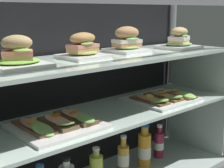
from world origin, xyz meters
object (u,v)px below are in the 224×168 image
(juice_bottle_tucked_behind, at_px, (123,159))
(juice_bottle_back_center, at_px, (144,149))
(plated_roll_sandwich_center, at_px, (18,57))
(open_sandwich_tray_center, at_px, (58,124))
(plated_roll_sandwich_mid_right, at_px, (179,41))
(plated_roll_sandwich_near_left_corner, at_px, (127,42))
(plated_roll_sandwich_right_of_center, at_px, (83,48))
(juice_bottle_near_post, at_px, (159,144))
(open_sandwich_tray_near_right_corner, at_px, (164,98))

(juice_bottle_tucked_behind, relative_size, juice_bottle_back_center, 0.92)
(plated_roll_sandwich_center, relative_size, juice_bottle_tucked_behind, 0.93)
(open_sandwich_tray_center, bearing_deg, juice_bottle_back_center, 5.31)
(plated_roll_sandwich_center, height_order, plated_roll_sandwich_mid_right, plated_roll_sandwich_center)
(plated_roll_sandwich_near_left_corner, bearing_deg, juice_bottle_tucked_behind, -147.50)
(plated_roll_sandwich_right_of_center, bearing_deg, open_sandwich_tray_center, -163.73)
(plated_roll_sandwich_right_of_center, bearing_deg, plated_roll_sandwich_center, -174.21)
(plated_roll_sandwich_center, xyz_separation_m, juice_bottle_back_center, (0.73, 0.04, -0.58))
(plated_roll_sandwich_right_of_center, bearing_deg, juice_bottle_tucked_behind, 1.14)
(plated_roll_sandwich_near_left_corner, xyz_separation_m, open_sandwich_tray_center, (-0.47, -0.08, -0.30))
(plated_roll_sandwich_center, bearing_deg, plated_roll_sandwich_mid_right, -0.92)
(open_sandwich_tray_center, xyz_separation_m, juice_bottle_near_post, (0.72, 0.07, -0.31))
(plated_roll_sandwich_mid_right, relative_size, juice_bottle_tucked_behind, 0.89)
(juice_bottle_near_post, bearing_deg, plated_roll_sandwich_center, -176.46)
(plated_roll_sandwich_near_left_corner, distance_m, juice_bottle_back_center, 0.60)
(plated_roll_sandwich_right_of_center, distance_m, plated_roll_sandwich_mid_right, 0.61)
(juice_bottle_back_center, bearing_deg, juice_bottle_tucked_behind, 179.76)
(open_sandwich_tray_center, bearing_deg, juice_bottle_tucked_behind, 7.40)
(plated_roll_sandwich_mid_right, relative_size, open_sandwich_tray_near_right_corner, 0.56)
(juice_bottle_near_post, bearing_deg, open_sandwich_tray_near_right_corner, -132.11)
(plated_roll_sandwich_center, distance_m, plated_roll_sandwich_right_of_center, 0.32)
(plated_roll_sandwich_near_left_corner, height_order, plated_roll_sandwich_mid_right, plated_roll_sandwich_near_left_corner)
(open_sandwich_tray_center, distance_m, juice_bottle_near_post, 0.79)
(open_sandwich_tray_center, relative_size, juice_bottle_tucked_behind, 1.59)
(juice_bottle_tucked_behind, bearing_deg, plated_roll_sandwich_center, -176.25)
(plated_roll_sandwich_mid_right, xyz_separation_m, open_sandwich_tray_center, (-0.78, -0.00, -0.29))
(plated_roll_sandwich_near_left_corner, bearing_deg, plated_roll_sandwich_right_of_center, -173.27)
(plated_roll_sandwich_right_of_center, bearing_deg, plated_roll_sandwich_near_left_corner, 6.73)
(plated_roll_sandwich_right_of_center, height_order, juice_bottle_near_post, plated_roll_sandwich_right_of_center)
(open_sandwich_tray_near_right_corner, xyz_separation_m, juice_bottle_near_post, (0.08, 0.08, -0.31))
(plated_roll_sandwich_right_of_center, distance_m, open_sandwich_tray_near_right_corner, 0.56)
(juice_bottle_near_post, bearing_deg, juice_bottle_tucked_behind, -176.84)
(juice_bottle_near_post, bearing_deg, plated_roll_sandwich_right_of_center, -177.76)
(plated_roll_sandwich_near_left_corner, distance_m, plated_roll_sandwich_mid_right, 0.32)
(plated_roll_sandwich_near_left_corner, distance_m, juice_bottle_tucked_behind, 0.60)
(plated_roll_sandwich_mid_right, distance_m, juice_bottle_back_center, 0.62)
(plated_roll_sandwich_center, relative_size, juice_bottle_near_post, 1.01)
(plated_roll_sandwich_right_of_center, bearing_deg, juice_bottle_near_post, 2.24)
(plated_roll_sandwich_near_left_corner, relative_size, juice_bottle_near_post, 0.93)
(open_sandwich_tray_center, distance_m, juice_bottle_tucked_behind, 0.52)
(juice_bottle_back_center, bearing_deg, plated_roll_sandwich_near_left_corner, 164.60)
(plated_roll_sandwich_center, distance_m, plated_roll_sandwich_near_left_corner, 0.62)
(plated_roll_sandwich_mid_right, bearing_deg, open_sandwich_tray_near_right_corner, -172.97)
(plated_roll_sandwich_center, distance_m, open_sandwich_tray_near_right_corner, 0.84)
(plated_roll_sandwich_mid_right, relative_size, juice_bottle_back_center, 0.81)
(plated_roll_sandwich_near_left_corner, bearing_deg, open_sandwich_tray_near_right_corner, -28.93)
(plated_roll_sandwich_right_of_center, distance_m, juice_bottle_back_center, 0.71)
(open_sandwich_tray_center, height_order, open_sandwich_tray_near_right_corner, open_sandwich_tray_center)
(plated_roll_sandwich_right_of_center, height_order, juice_bottle_back_center, plated_roll_sandwich_right_of_center)
(juice_bottle_tucked_behind, bearing_deg, plated_roll_sandwich_right_of_center, -178.86)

